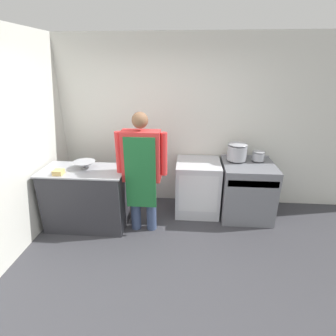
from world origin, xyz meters
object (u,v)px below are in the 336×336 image
Objects in this scene: fridge_unit at (198,187)px; stove at (246,190)px; person_cook at (142,167)px; plastic_tub at (59,172)px; sauce_pot at (258,155)px; mixing_bowl at (84,165)px; stock_pot at (237,151)px.

stove is at bearing -4.86° from fridge_unit.
plastic_tub is at bearing -172.28° from person_cook.
person_cook is 1.81m from sauce_pot.
sauce_pot is at bearing 40.97° from stove.
person_cook reaches higher than mixing_bowl.
stove is 4.76× the size of sauce_pot.
plastic_tub is at bearing -161.93° from stock_pot.
sauce_pot is (2.78, 0.80, 0.04)m from plastic_tub.
stock_pot reaches higher than mixing_bowl.
stove reaches higher than fridge_unit.
mixing_bowl is 2.26m from stock_pot.
plastic_tub is at bearing -165.74° from stove.
fridge_unit is 1.12m from person_cook.
stock_pot is (-0.17, 0.13, 0.59)m from stove.
stove is at bearing 18.72° from person_cook.
stove is 0.52× the size of person_cook.
fridge_unit is 6.75× the size of plastic_tub.
plastic_tub is at bearing -158.69° from fridge_unit.
mixing_bowl is 2.58m from sauce_pot.
stove is 0.56m from sauce_pot.
stock_pot reaches higher than plastic_tub.
stock_pot is 0.33m from sauce_pot.
person_cook is at bearing -158.85° from sauce_pot.
plastic_tub is 2.89m from sauce_pot.
fridge_unit is 1.05m from sauce_pot.
fridge_unit is at bearing -175.64° from sauce_pot.
fridge_unit is at bearing 16.74° from mixing_bowl.
sauce_pot is (0.33, 0.00, -0.06)m from stock_pot.
mixing_bowl is 1.66× the size of sauce_pot.
mixing_bowl is at bearing 43.29° from plastic_tub.
fridge_unit is 0.50× the size of person_cook.
mixing_bowl is at bearing 173.25° from person_cook.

